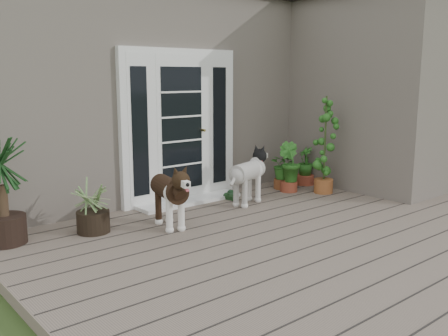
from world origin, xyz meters
TOP-DOWN VIEW (x-y plane):
  - deck at (0.00, 0.40)m, footprint 6.20×4.60m
  - house_main at (0.00, 4.65)m, footprint 7.40×4.00m
  - house_wing at (2.90, 1.50)m, footprint 1.60×2.40m
  - door_unit at (-0.20, 2.60)m, footprint 1.90×0.14m
  - door_step at (-0.20, 2.40)m, footprint 1.60×0.40m
  - brindle_dog at (-1.07, 1.59)m, footprint 0.52×0.88m
  - white_dog at (0.37, 1.81)m, footprint 0.89×0.59m
  - spider_plant at (-1.85, 2.00)m, footprint 0.69×0.69m
  - yucca at (-2.75, 2.23)m, footprint 0.86×0.86m
  - herb_a at (1.44, 2.17)m, footprint 0.61×0.61m
  - herb_b at (1.39, 1.96)m, footprint 0.43×0.43m
  - herb_c at (1.97, 2.14)m, footprint 0.38×0.38m
  - sapling at (1.73, 1.56)m, footprint 0.47×0.47m
  - clog_left at (0.35, 2.14)m, footprint 0.16×0.27m
  - clog_right at (0.47, 2.26)m, footprint 0.23×0.29m

SIDE VIEW (x-z plane):
  - deck at x=0.00m, z-range 0.00..0.12m
  - door_step at x=-0.20m, z-range 0.12..0.17m
  - clog_left at x=0.35m, z-range 0.12..0.20m
  - clog_right at x=0.47m, z-range 0.12..0.20m
  - herb_c at x=1.97m, z-range 0.12..0.60m
  - herb_a at x=1.44m, z-range 0.12..0.67m
  - herb_b at x=1.39m, z-range 0.12..0.68m
  - spider_plant at x=-1.85m, z-range 0.12..0.79m
  - white_dog at x=0.37m, z-range 0.12..0.80m
  - brindle_dog at x=-1.07m, z-range 0.12..0.81m
  - yucca at x=-2.75m, z-range 0.12..1.34m
  - sapling at x=1.73m, z-range 0.12..1.66m
  - door_unit at x=-0.20m, z-range 0.12..2.27m
  - house_main at x=0.00m, z-range 0.00..3.10m
  - house_wing at x=2.90m, z-range 0.00..3.10m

